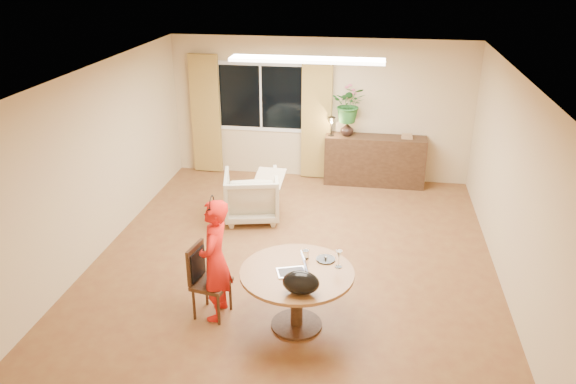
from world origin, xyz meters
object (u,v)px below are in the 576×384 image
(dining_chair, at_px, (211,282))
(sideboard, at_px, (375,161))
(armchair, at_px, (252,196))
(dining_table, at_px, (297,283))
(child, at_px, (215,260))

(dining_chair, relative_size, sideboard, 0.49)
(armchair, distance_m, sideboard, 2.62)
(sideboard, bearing_deg, dining_chair, -112.27)
(dining_table, xyz_separation_m, sideboard, (0.80, 4.49, -0.12))
(dining_table, distance_m, dining_chair, 1.02)
(armchair, bearing_deg, sideboard, -149.60)
(armchair, bearing_deg, dining_chair, 79.59)
(dining_chair, height_order, sideboard, sideboard)
(dining_table, bearing_deg, child, 175.97)
(child, distance_m, armchair, 2.66)
(armchair, relative_size, sideboard, 0.48)
(dining_chair, bearing_deg, child, 13.84)
(armchair, xyz_separation_m, sideboard, (1.91, 1.78, 0.06))
(dining_chair, distance_m, armchair, 2.64)
(dining_chair, distance_m, sideboard, 4.78)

